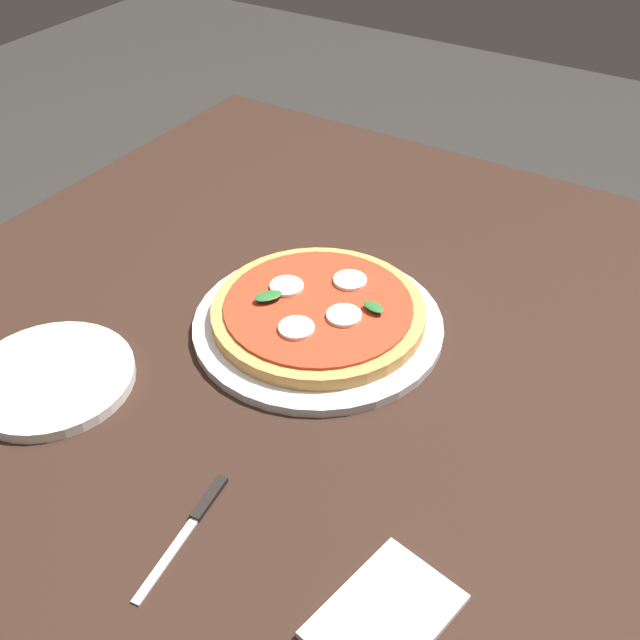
{
  "coord_description": "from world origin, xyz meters",
  "views": [
    {
      "loc": [
        -0.64,
        -0.4,
        1.33
      ],
      "look_at": [
        0.0,
        0.01,
        0.71
      ],
      "focal_mm": 43.06,
      "sensor_mm": 36.0,
      "label": 1
    }
  ],
  "objects": [
    {
      "name": "dining_table",
      "position": [
        0.0,
        0.0,
        0.61
      ],
      "size": [
        1.1,
        1.11,
        0.7
      ],
      "color": "black",
      "rests_on": "ground_plane"
    },
    {
      "name": "ground_plane",
      "position": [
        0.0,
        0.0,
        0.0
      ],
      "size": [
        6.0,
        6.0,
        0.0
      ],
      "primitive_type": "plane",
      "color": "#2D2B28"
    },
    {
      "name": "napkin",
      "position": [
        -0.31,
        -0.26,
        0.71
      ],
      "size": [
        0.14,
        0.11,
        0.01
      ],
      "primitive_type": "cube",
      "rotation": [
        0.0,
        0.0,
        -0.19
      ],
      "color": "white",
      "rests_on": "dining_table"
    },
    {
      "name": "serving_tray",
      "position": [
        0.0,
        0.01,
        0.71
      ],
      "size": [
        0.32,
        0.32,
        0.01
      ],
      "primitive_type": "cylinder",
      "color": "silver",
      "rests_on": "dining_table"
    },
    {
      "name": "knife",
      "position": [
        -0.32,
        -0.05,
        0.71
      ],
      "size": [
        0.16,
        0.03,
        0.01
      ],
      "color": "black",
      "rests_on": "dining_table"
    },
    {
      "name": "plate_white",
      "position": [
        -0.25,
        0.22,
        0.71
      ],
      "size": [
        0.2,
        0.2,
        0.01
      ],
      "primitive_type": "cylinder",
      "color": "white",
      "rests_on": "dining_table"
    },
    {
      "name": "pizza",
      "position": [
        0.01,
        0.01,
        0.73
      ],
      "size": [
        0.27,
        0.27,
        0.03
      ],
      "color": "tan",
      "rests_on": "serving_tray"
    }
  ]
}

